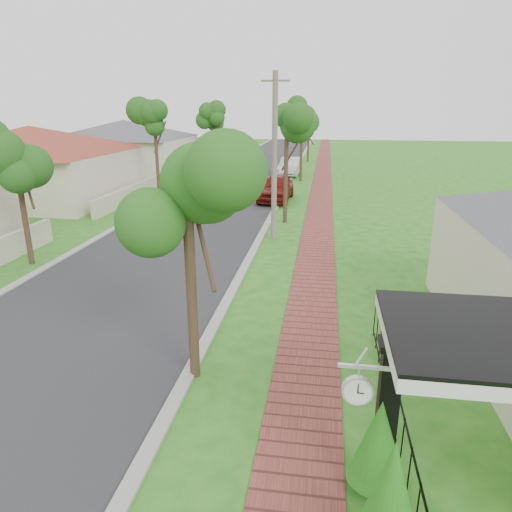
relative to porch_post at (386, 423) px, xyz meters
The scene contains 16 objects.
ground 4.79m from the porch_post, 167.60° to the left, with size 160.00×160.00×0.00m, color #266C19.
road 22.34m from the porch_post, 109.77° to the left, with size 7.00×120.00×0.02m, color #28282B.
kerb_right 21.39m from the porch_post, 100.52° to the left, with size 0.30×120.00×0.10m, color #9E9E99.
kerb_left 23.83m from the porch_post, 118.07° to the left, with size 0.30×120.00×0.10m, color #9E9E99.
sidewalk 21.07m from the porch_post, 93.54° to the left, with size 1.50×120.00×0.03m, color brown.
porch_post is the anchor object (origin of this frame).
picket_fence 1.21m from the porch_post, 70.71° to the left, with size 0.03×8.02×1.00m.
street_trees 29.02m from the porch_post, 104.93° to the left, with size 10.70×37.65×5.89m.
hedge_row 1.42m from the porch_post, 94.10° to the right, with size 0.85×3.15×1.94m.
far_house_red 28.70m from the porch_post, 132.91° to the left, with size 15.56×15.56×4.60m.
far_house_grey 40.09m from the porch_post, 119.15° to the left, with size 15.56×15.56×4.60m.
parked_car_red 23.07m from the porch_post, 100.36° to the left, with size 1.92×4.78×1.63m, color maroon.
parked_car_white 34.32m from the porch_post, 96.95° to the left, with size 1.61×4.62×1.52m, color silver.
near_tree 5.30m from the porch_post, 146.31° to the left, with size 1.92×1.92×4.93m.
utility_pole 14.38m from the porch_post, 103.40° to the left, with size 1.20×0.24×7.12m.
station_clock 1.05m from the porch_post, 141.01° to the right, with size 0.74×0.13×0.63m.
Camera 1 is at (3.46, -7.04, 5.71)m, focal length 32.00 mm.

